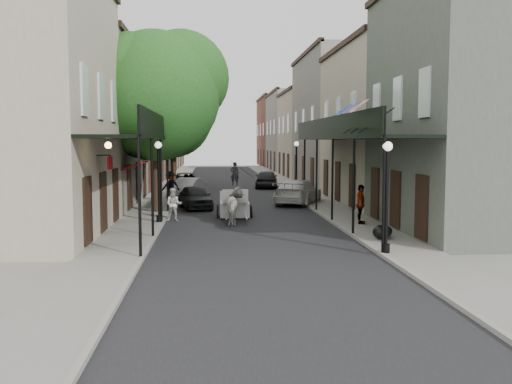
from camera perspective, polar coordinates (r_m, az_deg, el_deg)
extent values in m
plane|color=gray|center=(20.82, 0.26, -5.52)|extent=(140.00, 140.00, 0.00)
cube|color=black|center=(40.61, -2.12, -0.32)|extent=(8.00, 90.00, 0.01)
cube|color=gray|center=(40.70, -9.17, -0.30)|extent=(2.20, 90.00, 0.12)
cube|color=gray|center=(41.12, 4.85, -0.19)|extent=(2.20, 90.00, 0.12)
cube|color=#B2A88E|center=(50.88, -12.43, 6.57)|extent=(5.00, 80.00, 10.50)
cube|color=gray|center=(51.46, 7.04, 6.63)|extent=(5.00, 80.00, 10.50)
cube|color=black|center=(27.59, -11.44, 5.33)|extent=(2.20, 18.00, 0.12)
cube|color=black|center=(27.49, -9.28, 6.41)|extent=(0.06, 18.00, 1.00)
cylinder|color=black|center=(18.61, -11.57, -0.30)|extent=(0.10, 0.10, 4.00)
cylinder|color=black|center=(26.55, -9.49, 1.32)|extent=(0.10, 0.10, 4.00)
cylinder|color=black|center=(34.51, -8.36, 2.19)|extent=(0.10, 0.10, 4.00)
cube|color=black|center=(28.21, 9.26, 5.36)|extent=(2.20, 18.00, 0.12)
cube|color=black|center=(27.98, 7.17, 6.41)|extent=(0.06, 18.00, 1.00)
cylinder|color=black|center=(19.34, 12.66, -0.12)|extent=(0.10, 0.10, 4.00)
cylinder|color=black|center=(27.06, 7.65, 1.41)|extent=(0.10, 0.10, 4.00)
cylinder|color=black|center=(34.91, 4.87, 2.26)|extent=(0.10, 0.10, 4.00)
cylinder|color=#382619|center=(30.54, -9.99, 3.30)|extent=(0.44, 0.44, 5.60)
sphere|color=#224E19|center=(30.62, -10.09, 9.44)|extent=(6.80, 6.80, 6.80)
sphere|color=#224E19|center=(31.21, -7.48, 11.24)|extent=(5.10, 5.10, 5.10)
cylinder|color=#382619|center=(44.50, -8.30, 3.50)|extent=(0.44, 0.44, 5.04)
sphere|color=#224E19|center=(44.52, -8.35, 7.28)|extent=(6.00, 6.00, 6.00)
sphere|color=#224E19|center=(45.10, -6.77, 8.42)|extent=(4.50, 4.50, 4.50)
cylinder|color=black|center=(19.62, 12.84, -5.51)|extent=(0.28, 0.28, 0.30)
cylinder|color=black|center=(19.40, 12.93, -1.00)|extent=(0.12, 0.12, 3.40)
sphere|color=white|center=(19.30, 13.04, 4.47)|extent=(0.32, 0.32, 0.32)
cylinder|color=black|center=(26.74, -9.64, -2.64)|extent=(0.28, 0.28, 0.30)
cylinder|color=black|center=(26.58, -9.69, 0.67)|extent=(0.12, 0.12, 3.40)
sphere|color=white|center=(26.50, -9.75, 4.66)|extent=(0.32, 0.32, 0.32)
cylinder|color=black|center=(39.00, 4.03, -0.17)|extent=(0.28, 0.28, 0.30)
cylinder|color=black|center=(38.89, 4.05, 2.11)|extent=(0.12, 0.12, 3.40)
sphere|color=white|center=(38.83, 4.06, 4.84)|extent=(0.32, 0.32, 0.32)
imported|color=silver|center=(26.48, -2.02, -1.38)|extent=(0.94, 2.03, 1.70)
torus|color=black|center=(29.46, -3.86, -1.15)|extent=(0.11, 1.33, 1.33)
torus|color=black|center=(29.51, -0.58, -1.12)|extent=(0.11, 1.33, 1.33)
torus|color=black|center=(28.06, -3.43, -2.09)|extent=(0.08, 0.69, 0.69)
torus|color=black|center=(28.11, -0.82, -2.07)|extent=(0.08, 0.69, 0.69)
cube|color=silver|center=(29.23, -2.21, -0.32)|extent=(1.46, 1.87, 0.72)
cube|color=silver|center=(28.10, -2.14, 0.52)|extent=(1.24, 0.58, 0.12)
cube|color=silver|center=(27.82, -2.13, 1.12)|extent=(1.24, 0.12, 0.52)
imported|color=black|center=(28.06, -2.15, 1.83)|extent=(0.43, 0.28, 1.16)
imported|color=beige|center=(27.68, -8.23, -1.25)|extent=(0.82, 0.66, 1.60)
imported|color=gray|center=(35.70, -8.54, 0.57)|extent=(1.39, 1.14, 1.87)
imported|color=gray|center=(26.06, 10.43, -1.22)|extent=(0.72, 1.12, 1.78)
imported|color=black|center=(32.69, -6.09, -0.50)|extent=(2.27, 4.13, 1.33)
imported|color=#A5A5AA|center=(38.76, -6.86, 0.38)|extent=(2.64, 4.35, 1.35)
imported|color=black|center=(45.98, -6.91, 1.09)|extent=(3.11, 5.08, 1.31)
imported|color=silver|center=(34.94, 4.21, 0.02)|extent=(3.93, 5.62, 1.51)
imported|color=black|center=(46.93, 1.06, 1.32)|extent=(2.28, 4.58, 1.50)
ellipsoid|color=black|center=(22.23, 12.39, -3.93)|extent=(0.64, 0.64, 0.55)
ellipsoid|color=black|center=(22.75, 12.78, -3.86)|extent=(0.56, 0.56, 0.45)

